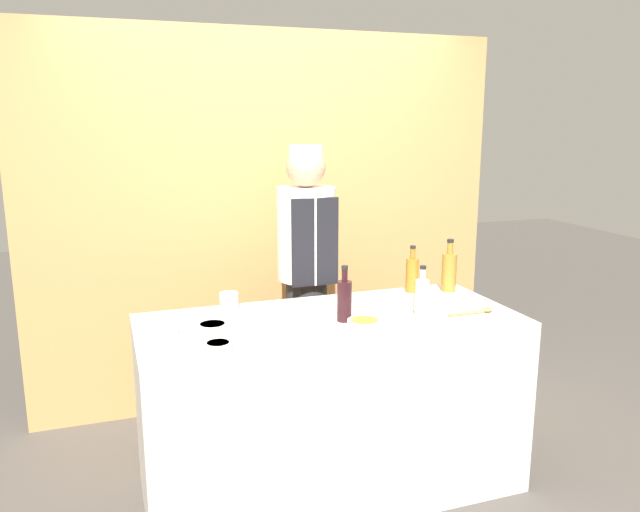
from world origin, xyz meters
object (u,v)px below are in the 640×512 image
(sauce_bowl_brown, at_px, (161,332))
(bottle_clear, at_px, (422,297))
(sauce_bowl_purple, at_px, (213,328))
(chef_center, at_px, (307,277))
(cup_cream, at_px, (229,301))
(sauce_bowl_yellow, at_px, (364,325))
(bottle_vinegar, at_px, (449,271))
(sauce_bowl_green, at_px, (218,348))
(cutting_board, at_px, (274,323))
(bottle_wine, at_px, (344,300))
(bottle_amber, at_px, (412,274))
(sauce_bowl_white, at_px, (413,303))
(wooden_spoon, at_px, (477,311))

(sauce_bowl_brown, xyz_separation_m, bottle_clear, (1.24, -0.12, 0.08))
(sauce_bowl_brown, xyz_separation_m, sauce_bowl_purple, (0.22, -0.03, 0.00))
(sauce_bowl_purple, bearing_deg, chef_center, 46.36)
(cup_cream, bearing_deg, bottle_clear, -26.31)
(sauce_bowl_yellow, relative_size, bottle_vinegar, 0.52)
(sauce_bowl_brown, distance_m, bottle_clear, 1.25)
(sauce_bowl_green, xyz_separation_m, bottle_clear, (1.04, 0.17, 0.07))
(bottle_vinegar, bearing_deg, cutting_board, -166.44)
(cutting_board, distance_m, bottle_wine, 0.35)
(bottle_wine, bearing_deg, sauce_bowl_green, -160.04)
(bottle_amber, bearing_deg, bottle_clear, -111.43)
(cup_cream, bearing_deg, chef_center, 34.81)
(sauce_bowl_green, relative_size, bottle_amber, 0.43)
(sauce_bowl_yellow, distance_m, bottle_vinegar, 0.89)
(bottle_wine, xyz_separation_m, cup_cream, (-0.49, 0.36, -0.06))
(sauce_bowl_green, bearing_deg, sauce_bowl_yellow, 4.63)
(sauce_bowl_purple, bearing_deg, bottle_vinegar, 11.66)
(sauce_bowl_green, xyz_separation_m, bottle_vinegar, (1.41, 0.55, 0.09))
(cutting_board, relative_size, bottle_clear, 1.25)
(sauce_bowl_brown, relative_size, chef_center, 0.09)
(bottle_vinegar, bearing_deg, chef_center, 148.88)
(sauce_bowl_purple, height_order, sauce_bowl_green, sauce_bowl_green)
(cutting_board, xyz_separation_m, bottle_wine, (0.34, -0.05, 0.10))
(sauce_bowl_purple, distance_m, bottle_vinegar, 1.42)
(sauce_bowl_green, bearing_deg, cutting_board, 41.81)
(chef_center, bearing_deg, sauce_bowl_green, -125.76)
(sauce_bowl_white, height_order, sauce_bowl_yellow, sauce_bowl_yellow)
(cutting_board, bearing_deg, bottle_vinegar, 13.56)
(cutting_board, bearing_deg, bottle_wine, -7.87)
(sauce_bowl_white, height_order, chef_center, chef_center)
(sauce_bowl_white, xyz_separation_m, cutting_board, (-0.75, -0.03, -0.02))
(bottle_clear, distance_m, chef_center, 0.87)
(cutting_board, distance_m, bottle_vinegar, 1.13)
(sauce_bowl_white, distance_m, cup_cream, 0.94)
(bottle_clear, xyz_separation_m, wooden_spoon, (0.29, -0.05, -0.09))
(sauce_bowl_green, xyz_separation_m, bottle_amber, (1.20, 0.60, 0.07))
(sauce_bowl_purple, relative_size, bottle_wine, 0.50)
(wooden_spoon, bearing_deg, cup_cream, 157.62)
(cutting_board, relative_size, bottle_amber, 1.22)
(sauce_bowl_purple, bearing_deg, wooden_spoon, -6.00)
(sauce_bowl_green, bearing_deg, bottle_vinegar, 21.22)
(sauce_bowl_yellow, relative_size, chef_center, 0.09)
(cup_cream, bearing_deg, bottle_vinegar, -2.47)
(bottle_amber, bearing_deg, bottle_vinegar, -13.29)
(sauce_bowl_purple, xyz_separation_m, sauce_bowl_yellow, (0.66, -0.21, 0.01))
(sauce_bowl_white, xyz_separation_m, bottle_vinegar, (0.35, 0.24, 0.09))
(cutting_board, bearing_deg, bottle_amber, 19.44)
(sauce_bowl_purple, height_order, chef_center, chef_center)
(sauce_bowl_purple, relative_size, sauce_bowl_green, 1.21)
(sauce_bowl_brown, height_order, bottle_clear, bottle_clear)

